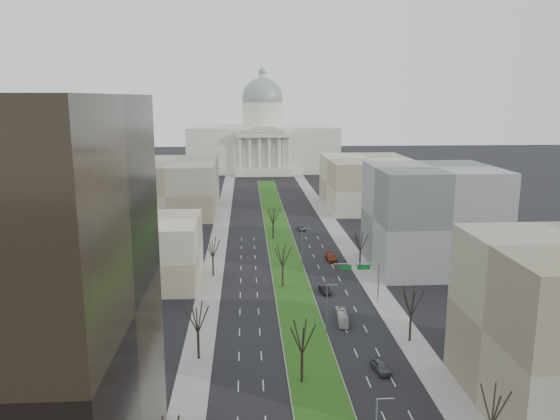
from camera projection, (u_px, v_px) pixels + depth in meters
name	position (u px, v px, depth m)	size (l,w,h in m)	color
ground	(280.00, 239.00, 155.78)	(600.00, 600.00, 0.00)	black
median	(280.00, 239.00, 154.77)	(8.00, 222.03, 0.20)	#999993
sidewalk_left	(214.00, 266.00, 130.25)	(5.00, 330.00, 0.15)	gray
sidewalk_right	(358.00, 264.00, 132.43)	(5.00, 330.00, 0.15)	gray
capitol	(263.00, 141.00, 298.65)	(80.00, 46.00, 55.00)	beige
building_beige_left	(139.00, 251.00, 118.11)	(26.00, 22.00, 14.00)	tan
building_grey_right	(432.00, 218.00, 128.10)	(28.00, 26.00, 24.00)	slate
building_far_left	(173.00, 187.00, 190.87)	(30.00, 40.00, 18.00)	gray
building_far_right	(367.00, 183.00, 200.10)	(30.00, 40.00, 18.00)	tan
tree_left_mid	(197.00, 317.00, 82.94)	(5.40, 5.40, 9.72)	black
tree_left_far	(213.00, 247.00, 122.06)	(5.28, 5.28, 9.50)	black
tree_right_near	(493.00, 405.00, 59.73)	(5.16, 5.16, 9.29)	black
tree_right_mid	(412.00, 301.00, 88.95)	(5.52, 5.52, 9.94)	black
tree_right_far	(361.00, 241.00, 128.16)	(5.04, 5.04, 9.07)	black
tree_median_a	(302.00, 336.00, 76.06)	(5.40, 5.40, 9.72)	black
tree_median_b	(283.00, 255.00, 115.15)	(5.40, 5.40, 9.72)	black
tree_median_c	(273.00, 215.00, 154.24)	(5.40, 5.40, 9.72)	black
streetlamp_median_b	(327.00, 309.00, 91.52)	(1.90, 0.20, 9.16)	gray
streetlamp_median_c	(302.00, 246.00, 130.61)	(1.90, 0.20, 9.16)	gray
mast_arm_signs	(365.00, 273.00, 106.55)	(9.12, 0.24, 8.09)	gray
car_grey_near	(381.00, 366.00, 80.49)	(1.92, 4.78, 1.63)	#47484E
car_black	(325.00, 290.00, 112.64)	(1.56, 4.47, 1.47)	black
car_red	(331.00, 257.00, 135.18)	(2.28, 5.60, 1.62)	maroon
car_grey_far	(301.00, 228.00, 166.01)	(2.03, 4.41, 1.23)	#52555A
box_van	(342.00, 317.00, 97.92)	(1.64, 7.01, 1.95)	silver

